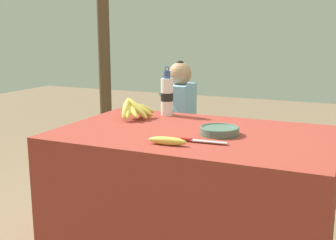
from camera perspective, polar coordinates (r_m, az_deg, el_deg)
market_counter at (r=2.40m, az=3.41°, el=-10.31°), size 1.47×0.94×0.75m
banana_bunch_ripe at (r=2.62m, az=-4.60°, el=1.58°), size 0.20×0.30×0.14m
serving_bowl at (r=2.23m, az=7.00°, el=-1.40°), size 0.21×0.21×0.04m
water_bottle at (r=2.72m, az=-0.14°, el=3.30°), size 0.08×0.08×0.32m
loose_banana_front at (r=2.01m, az=-0.09°, el=-2.85°), size 0.20×0.06×0.04m
knife at (r=2.06m, az=3.95°, el=-2.79°), size 0.23×0.04×0.02m
wooden_bench at (r=3.64m, az=6.97°, el=-3.27°), size 1.64×0.32×0.40m
seated_vendor at (r=3.68m, az=0.94°, el=1.19°), size 0.41×0.40×1.04m
banana_bunch_green at (r=3.50m, az=14.60°, el=-2.02°), size 0.16×0.27×0.14m
support_post_near at (r=4.34m, az=-8.74°, el=11.98°), size 0.12×0.12×2.60m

